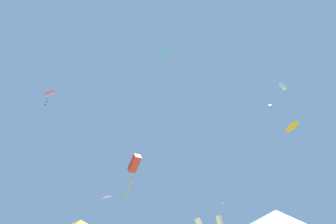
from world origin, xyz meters
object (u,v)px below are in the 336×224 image
Objects in this scene: kite_cyan_diamond at (166,53)px; kite_red_box at (134,165)px; kite_pink_box at (50,93)px; kite_orange_diamond at (223,204)px; kite_orange_delta at (292,126)px; kite_white_box at (283,87)px; canopy_tent_white at (278,220)px; kite_purple_diamond at (269,105)px; kite_pink_delta at (106,197)px.

kite_cyan_diamond is 0.48× the size of kite_red_box.
kite_red_box is at bearing -38.63° from kite_pink_box.
kite_cyan_diamond is 1.06× the size of kite_orange_diamond.
kite_red_box is (15.19, -12.14, -15.35)m from kite_pink_box.
kite_cyan_diamond is 17.60m from kite_orange_delta.
kite_cyan_diamond is at bearing -167.53° from kite_white_box.
canopy_tent_white is 1.81× the size of kite_orange_delta.
canopy_tent_white is 24.46m from kite_white_box.
canopy_tent_white is at bearing -124.65° from kite_purple_diamond.
kite_white_box is (10.27, 11.45, 19.02)m from canopy_tent_white.
kite_orange_diamond reaches higher than canopy_tent_white.
kite_pink_delta is at bearing 177.70° from kite_white_box.
kite_pink_delta is 19.66m from kite_pink_box.
kite_white_box is 1.79× the size of kite_orange_diamond.
kite_orange_diamond is at bearing 116.01° from kite_orange_delta.
kite_pink_delta is at bearing 158.97° from kite_orange_delta.
kite_cyan_diamond reaches higher than kite_pink_delta.
kite_cyan_diamond is 20.58m from kite_orange_diamond.
canopy_tent_white is 1.23× the size of kite_pink_box.
kite_orange_diamond is at bearing 156.56° from kite_white_box.
kite_white_box is at bearing -2.30° from kite_pink_delta.
kite_orange_diamond is 1.20× the size of kite_purple_diamond.
kite_purple_diamond is (-3.95, -2.31, -4.74)m from kite_white_box.
kite_white_box is at bearing -23.44° from kite_orange_diamond.
kite_white_box reaches higher than canopy_tent_white.
kite_white_box is 27.82m from kite_pink_delta.
kite_orange_delta reaches higher than kite_pink_delta.
kite_orange_delta reaches higher than kite_orange_diamond.
canopy_tent_white is 3.06× the size of kite_purple_diamond.
canopy_tent_white is at bearing -138.63° from kite_orange_delta.
kite_purple_diamond reaches higher than kite_orange_diamond.
kite_white_box reaches higher than kite_orange_delta.
kite_pink_box reaches higher than kite_orange_delta.
kite_cyan_diamond is at bearing -173.72° from kite_purple_diamond.
kite_purple_diamond is at bearing -149.65° from kite_white_box.
kite_cyan_diamond is (-6.64, 7.71, 21.37)m from canopy_tent_white.
canopy_tent_white is 1.16× the size of kite_red_box.
kite_red_box is (3.90, -9.38, 0.50)m from kite_pink_delta.
kite_purple_diamond is (12.95, 1.43, -7.09)m from kite_cyan_diamond.
kite_pink_box is 31.70m from kite_purple_diamond.
kite_pink_delta is at bearing -13.73° from kite_pink_box.
kite_pink_box is at bearing 148.10° from canopy_tent_white.
kite_white_box is 1.30× the size of kite_pink_delta.
kite_cyan_diamond reaches higher than kite_orange_diamond.
kite_pink_box reaches higher than kite_purple_diamond.
kite_cyan_diamond reaches higher than kite_orange_delta.
kite_white_box is 25.74m from kite_red_box.
canopy_tent_white is 34.79m from kite_pink_box.
kite_orange_diamond is 0.46× the size of kite_red_box.
kite_purple_diamond reaches higher than kite_red_box.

